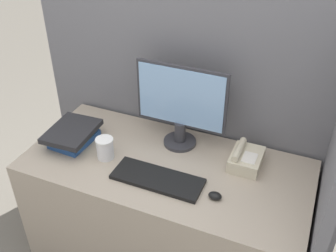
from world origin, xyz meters
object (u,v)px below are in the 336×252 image
Objects in this scene: keyboard at (157,179)px; mouse at (215,196)px; coffee_cup at (105,148)px; monitor at (180,106)px; book_stack at (73,134)px; desk_telephone at (246,158)px.

mouse is at bearing -1.51° from keyboard.
keyboard is 0.34m from coffee_cup.
keyboard is (0.02, -0.33, -0.23)m from monitor.
keyboard is 1.47× the size of book_stack.
monitor is at bearing 41.47° from coffee_cup.
monitor is 1.10× the size of keyboard.
mouse is at bearing -47.42° from monitor.
desk_telephone is (0.37, 0.29, 0.03)m from keyboard.
mouse is at bearing -5.97° from coffee_cup.
desk_telephone is (0.07, 0.30, 0.02)m from mouse.
monitor is at bearing 173.49° from desk_telephone.
coffee_cup is 0.73m from desk_telephone.
book_stack is (-0.86, 0.12, 0.03)m from mouse.
book_stack is at bearing 168.82° from keyboard.
monitor reaches higher than desk_telephone.
coffee_cup is at bearing 174.03° from mouse.
book_stack reaches higher than keyboard.
monitor is at bearing 92.65° from keyboard.
book_stack reaches higher than mouse.
keyboard is at bearing -11.18° from book_stack.
book_stack is (-0.57, 0.11, 0.04)m from keyboard.
coffee_cup reaches higher than mouse.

